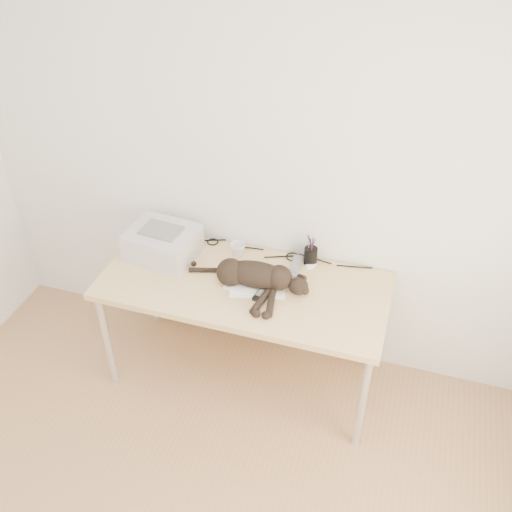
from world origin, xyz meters
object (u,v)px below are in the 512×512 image
(cat, at_px, (253,276))
(desk, at_px, (248,292))
(pen_cup, at_px, (311,255))
(mouse, at_px, (311,263))
(mug, at_px, (238,250))
(printer, at_px, (163,243))

(cat, bearing_deg, desk, 119.12)
(desk, bearing_deg, pen_cup, 33.22)
(cat, xyz_separation_m, pen_cup, (0.26, 0.29, -0.01))
(cat, relative_size, mouse, 6.98)
(cat, height_order, pen_cup, pen_cup)
(cat, bearing_deg, mouse, 43.75)
(mug, height_order, mouse, mug)
(printer, relative_size, pen_cup, 2.07)
(desk, bearing_deg, cat, -58.84)
(pen_cup, xyz_separation_m, mouse, (0.01, -0.02, -0.04))
(printer, bearing_deg, pen_cup, 11.94)
(printer, xyz_separation_m, mug, (0.42, 0.12, -0.05))
(desk, relative_size, pen_cup, 8.18)
(mug, relative_size, pen_cup, 0.45)
(mug, bearing_deg, printer, -163.85)
(desk, xyz_separation_m, mouse, (0.32, 0.18, 0.15))
(mug, relative_size, mouse, 0.89)
(printer, distance_m, cat, 0.60)
(cat, bearing_deg, printer, 166.89)
(printer, xyz_separation_m, cat, (0.59, -0.11, -0.02))
(cat, distance_m, mug, 0.29)
(desk, distance_m, cat, 0.23)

